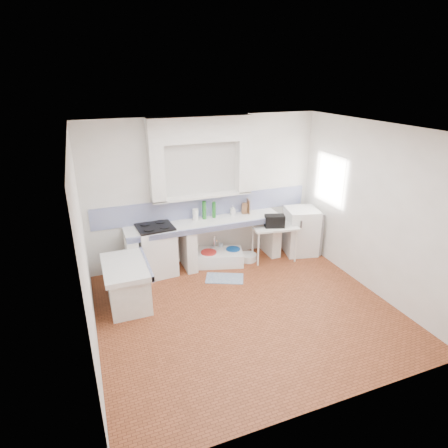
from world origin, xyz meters
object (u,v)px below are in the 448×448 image
object	(u,v)px
stove	(156,250)
sink	(218,258)
fridge	(301,231)
side_table	(274,243)

from	to	relation	value
stove	sink	xyz separation A→B (m)	(1.18, -0.07, -0.34)
sink	fridge	world-z (taller)	fridge
stove	fridge	size ratio (longest dim) A/B	0.96
stove	fridge	bearing A→B (deg)	-7.72
stove	sink	distance (m)	1.23
stove	side_table	xyz separation A→B (m)	(2.28, -0.30, -0.10)
sink	side_table	size ratio (longest dim) A/B	1.11
stove	sink	bearing A→B (deg)	-7.16
side_table	fridge	world-z (taller)	fridge
stove	sink	size ratio (longest dim) A/B	0.95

